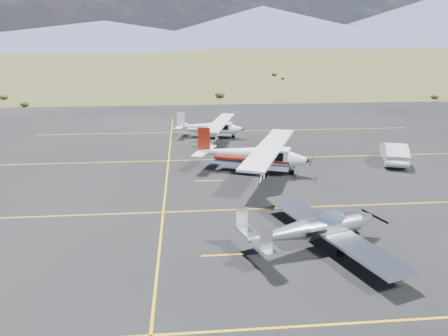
# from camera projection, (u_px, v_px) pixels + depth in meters

# --- Properties ---
(ground) EXTENTS (1600.00, 1600.00, 0.00)m
(ground) POSITION_uv_depth(u_px,v_px,m) (271.00, 222.00, 24.14)
(ground) COLOR #383D1C
(ground) RESTS_ON ground
(apron) EXTENTS (72.00, 72.00, 0.02)m
(apron) POSITION_uv_depth(u_px,v_px,m) (252.00, 182.00, 30.81)
(apron) COLOR black
(apron) RESTS_ON ground
(aircraft_low_wing) EXTENTS (7.22, 9.78, 2.14)m
(aircraft_low_wing) POSITION_uv_depth(u_px,v_px,m) (317.00, 228.00, 21.05)
(aircraft_low_wing) COLOR silver
(aircraft_low_wing) RESTS_ON apron
(aircraft_cessna) EXTENTS (8.98, 12.26, 3.18)m
(aircraft_cessna) POSITION_uv_depth(u_px,v_px,m) (253.00, 154.00, 32.64)
(aircraft_cessna) COLOR white
(aircraft_cessna) RESTS_ON apron
(aircraft_plain) EXTENTS (6.56, 9.91, 2.52)m
(aircraft_plain) POSITION_uv_depth(u_px,v_px,m) (210.00, 127.00, 43.82)
(aircraft_plain) COLOR white
(aircraft_plain) RESTS_ON apron
(sedan) EXTENTS (3.24, 5.27, 1.64)m
(sedan) POSITION_uv_depth(u_px,v_px,m) (394.00, 153.00, 35.27)
(sedan) COLOR white
(sedan) RESTS_ON apron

